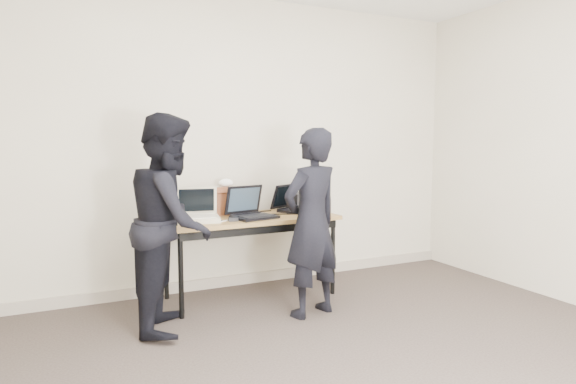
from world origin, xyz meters
TOP-DOWN VIEW (x-y plane):
  - room at (0.00, 0.00)m, footprint 4.60×4.60m
  - desk at (-0.14, 1.85)m, footprint 1.51×0.68m
  - laptop_beige at (-0.62, 1.83)m, footprint 0.40×0.39m
  - laptop_center at (-0.16, 1.81)m, footprint 0.42×0.41m
  - laptop_right at (0.34, 2.01)m, footprint 0.45×0.45m
  - leather_satchel at (-0.33, 2.08)m, footprint 0.38×0.23m
  - tissue at (-0.29, 2.08)m, footprint 0.15×0.12m
  - equipment_box at (0.49, 2.04)m, footprint 0.29×0.25m
  - power_brick at (-0.36, 1.68)m, footprint 0.08×0.06m
  - cables at (-0.10, 1.85)m, footprint 1.16×0.43m
  - person_typist at (0.13, 1.23)m, footprint 0.62×0.49m
  - person_observer at (-0.92, 1.46)m, footprint 0.83×0.93m
  - baseboard at (0.00, 2.23)m, footprint 4.50×0.03m

SIDE VIEW (x-z plane):
  - baseboard at x=0.00m, z-range 0.00..0.10m
  - desk at x=-0.14m, z-range 0.30..1.02m
  - cables at x=-0.10m, z-range 0.72..0.73m
  - power_brick at x=-0.36m, z-range 0.72..0.75m
  - person_typist at x=0.13m, z-range 0.00..1.48m
  - laptop_beige at x=-0.62m, z-range 0.64..0.91m
  - laptop_right at x=0.34m, z-range 0.65..0.90m
  - laptop_center at x=-0.16m, z-range 0.65..0.92m
  - person_observer at x=-0.92m, z-range 0.00..1.58m
  - equipment_box at x=0.49m, z-range 0.72..0.88m
  - leather_satchel at x=-0.33m, z-range 0.72..0.97m
  - tissue at x=-0.29m, z-range 0.97..1.04m
  - room at x=0.00m, z-range -0.05..2.75m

